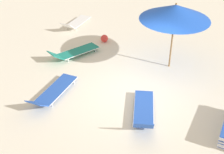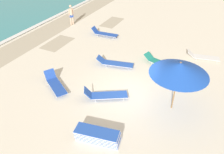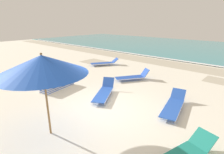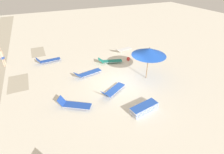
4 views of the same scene
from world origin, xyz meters
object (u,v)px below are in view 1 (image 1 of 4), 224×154
object	(u,v)px
beach_umbrella	(175,12)
beach_ball	(104,38)
sun_lounger_near_water_right	(74,52)
sun_lounger_mid_beach_solo	(53,92)
sun_lounger_mid_beach_pair_b	(76,22)
sun_lounger_mid_beach_pair_a	(144,111)

from	to	relation	value
beach_umbrella	beach_ball	distance (m)	3.97
sun_lounger_near_water_right	sun_lounger_mid_beach_solo	xyz separation A→B (m)	(-1.31, 2.54, 0.00)
beach_umbrella	sun_lounger_mid_beach_pair_b	world-z (taller)	beach_umbrella
beach_umbrella	sun_lounger_mid_beach_pair_a	world-z (taller)	beach_umbrella
sun_lounger_near_water_right	sun_lounger_mid_beach_solo	bearing A→B (deg)	133.47
sun_lounger_mid_beach_solo	beach_ball	bearing A→B (deg)	-87.81
sun_lounger_mid_beach_pair_b	beach_ball	xyz separation A→B (m)	(-2.17, 0.54, -0.04)
beach_umbrella	sun_lounger_mid_beach_pair_b	distance (m)	5.96
beach_ball	beach_umbrella	bearing A→B (deg)	176.40
beach_umbrella	sun_lounger_mid_beach_pair_a	bearing A→B (deg)	103.21
sun_lounger_mid_beach_pair_b	sun_lounger_mid_beach_pair_a	bearing A→B (deg)	136.84
sun_lounger_mid_beach_solo	sun_lounger_mid_beach_pair_a	bearing A→B (deg)	-175.72
sun_lounger_near_water_right	beach_umbrella	bearing A→B (deg)	-139.93
sun_lounger_mid_beach_pair_a	sun_lounger_mid_beach_pair_b	xyz separation A→B (m)	(6.31, -3.99, -0.01)
beach_ball	sun_lounger_near_water_right	bearing A→B (deg)	83.08
sun_lounger_near_water_right	sun_lounger_mid_beach_pair_a	distance (m)	4.66
sun_lounger_near_water_right	beach_ball	size ratio (longest dim) A/B	6.76
sun_lounger_mid_beach_pair_a	sun_lounger_mid_beach_solo	bearing A→B (deg)	-13.81
sun_lounger_near_water_right	sun_lounger_mid_beach_pair_a	bearing A→B (deg)	175.40
sun_lounger_mid_beach_solo	sun_lounger_mid_beach_pair_a	size ratio (longest dim) A/B	1.09
beach_ball	sun_lounger_mid_beach_solo	bearing A→B (deg)	104.09
sun_lounger_mid_beach_solo	beach_umbrella	bearing A→B (deg)	-130.86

